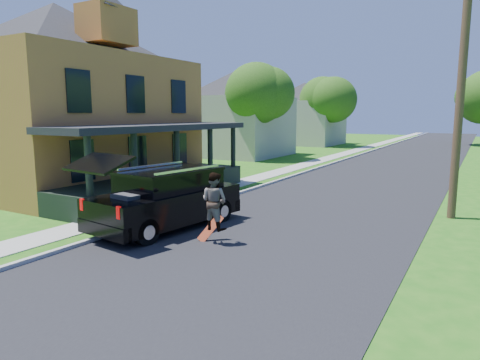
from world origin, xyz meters
The scene contains 14 objects.
ground centered at (0.00, 0.00, 0.00)m, with size 140.00×140.00×0.00m, color #206514.
street centered at (0.00, 20.00, 0.00)m, with size 8.00×120.00×0.02m, color black.
curb centered at (-4.05, 20.00, 0.00)m, with size 0.15×120.00×0.12m, color #A4A49F.
sidewalk centered at (-5.60, 20.00, 0.00)m, with size 1.30×120.00×0.03m, color #989991.
front_walk centered at (-9.50, 6.00, 0.00)m, with size 6.50×1.20×0.03m, color #989991.
main_house centered at (-12.80, 5.99, 4.92)m, with size 15.56×15.56×10.10m.
neighbor_house_mid centered at (-13.50, 24.00, 4.19)m, with size 12.78×12.78×8.30m.
neighbor_house_far centered at (-13.50, 40.00, 4.19)m, with size 12.78×12.78×8.30m.
black_suv centered at (-3.20, 2.13, 0.95)m, with size 2.67×5.54×2.48m.
skateboarder centered at (-1.00, 1.50, 1.20)m, with size 0.82×0.66×1.59m.
skateboard centered at (-1.23, 1.65, 0.33)m, with size 0.61×0.52×0.81m.
tree_left_mid centered at (-9.83, 22.41, 5.06)m, with size 5.67×5.37×7.66m.
tree_left_far centered at (-10.06, 38.51, 5.58)m, with size 5.67×5.40×8.26m.
utility_pole_near centered at (4.50, 8.03, 4.98)m, with size 1.67×0.30×9.66m.
Camera 1 is at (5.32, -8.11, 3.56)m, focal length 32.00 mm.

